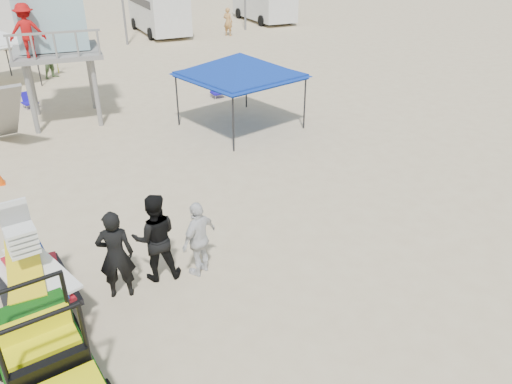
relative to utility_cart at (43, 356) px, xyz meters
name	(u,v)px	position (x,y,z in m)	size (l,w,h in m)	color
ground	(302,328)	(4.31, -0.39, -0.88)	(140.00, 140.00, 0.00)	beige
utility_cart	(43,356)	(0.00, 0.00, 0.00)	(1.58, 2.63, 1.88)	#0C480B
surf_trailer	(32,272)	(0.01, 2.33, -0.04)	(1.50, 2.40, 2.04)	black
man_left	(116,255)	(1.52, 2.03, 0.08)	(0.70, 0.46, 1.91)	black
man_mid	(155,237)	(2.37, 2.28, 0.09)	(0.94, 0.73, 1.93)	black
man_right	(199,239)	(3.22, 2.03, -0.03)	(0.99, 0.41, 1.69)	silver
lifeguard_tower	(48,23)	(1.89, 13.51, 2.70)	(3.23, 3.23, 4.80)	gray
canopy_blue	(240,57)	(7.66, 9.79, 1.70)	(4.24, 4.24, 3.13)	black
umbrella_b	(56,56)	(2.52, 20.96, 0.01)	(1.93, 1.97, 1.77)	#CFD112
beach_chair_a	(29,100)	(0.77, 15.71, -0.56)	(0.67, 0.72, 0.64)	#1B10B2
beach_chair_b	(217,90)	(8.25, 13.63, -0.56)	(0.57, 0.61, 0.64)	#180EA1
beach_chair_c	(230,75)	(9.82, 15.76, -0.56)	(0.72, 0.81, 0.64)	#0E3E9D
rv_mid_left	(16,12)	(1.31, 31.10, 0.92)	(2.65, 6.50, 3.25)	silver
rv_mid_right	(158,6)	(10.31, 29.60, 0.92)	(2.64, 7.00, 3.25)	silver
distant_beachgoers	(54,63)	(2.24, 19.28, 0.02)	(17.77, 12.04, 1.86)	#3644A3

